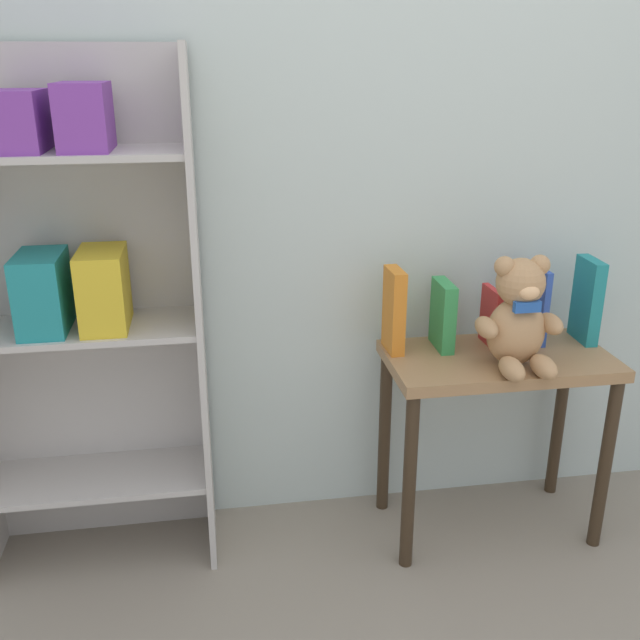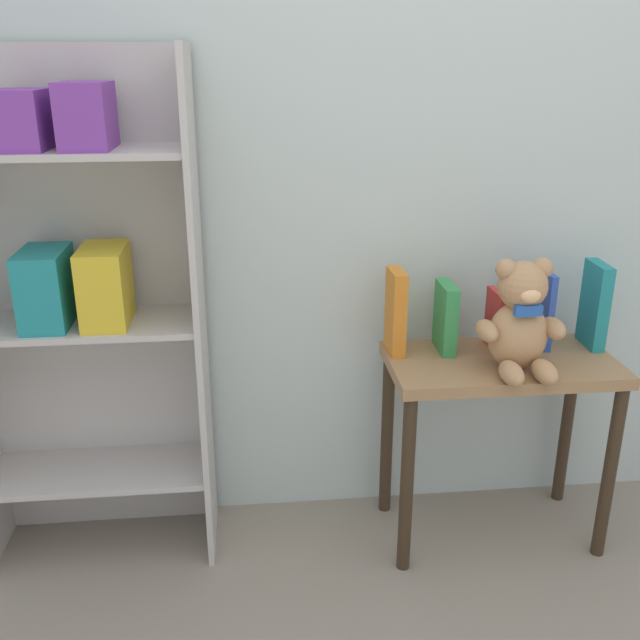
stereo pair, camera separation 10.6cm
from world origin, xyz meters
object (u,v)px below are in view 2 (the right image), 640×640
object	(u,v)px
book_standing_orange	(396,312)
teddy_bear	(521,321)
display_table	(499,391)
book_standing_green	(446,317)
book_standing_blue	(543,309)
book_standing_red	(495,320)
bookshelf_side	(81,290)
book_standing_teal	(595,305)

from	to	relation	value
book_standing_orange	teddy_bear	bearing A→B (deg)	-29.72
display_table	book_standing_green	size ratio (longest dim) A/B	3.22
teddy_bear	book_standing_blue	bearing A→B (deg)	51.30
teddy_bear	book_standing_red	bearing A→B (deg)	94.18
teddy_bear	book_standing_red	size ratio (longest dim) A/B	1.79
bookshelf_side	display_table	xyz separation A→B (m)	(1.23, -0.09, -0.34)
display_table	book_standing_orange	size ratio (longest dim) A/B	2.63
book_standing_red	display_table	bearing A→B (deg)	-91.52
book_standing_red	bookshelf_side	bearing A→B (deg)	178.19
bookshelf_side	book_standing_green	bearing A→B (deg)	-0.24
teddy_bear	book_standing_orange	distance (m)	0.37
book_standing_green	book_standing_blue	bearing A→B (deg)	2.37
bookshelf_side	book_standing_teal	xyz separation A→B (m)	(1.54, -0.02, -0.10)
book_standing_teal	book_standing_red	bearing A→B (deg)	-179.35
book_standing_red	book_standing_teal	world-z (taller)	book_standing_teal
book_standing_red	book_standing_teal	distance (m)	0.31
book_standing_teal	book_standing_orange	bearing A→B (deg)	-178.70
book_standing_red	book_standing_blue	distance (m)	0.16
teddy_bear	book_standing_green	world-z (taller)	teddy_bear
book_standing_orange	book_standing_green	distance (m)	0.16
bookshelf_side	book_standing_orange	world-z (taller)	bookshelf_side
book_standing_red	book_standing_teal	size ratio (longest dim) A/B	0.69
book_standing_orange	book_standing_teal	xyz separation A→B (m)	(0.62, -0.01, 0.00)
display_table	book_standing_blue	bearing A→B (deg)	32.13
display_table	book_standing_teal	size ratio (longest dim) A/B	2.56
bookshelf_side	teddy_bear	world-z (taller)	bookshelf_side
display_table	book_standing_teal	distance (m)	0.40
book_standing_orange	book_standing_green	xyz separation A→B (m)	(0.16, -0.00, -0.02)
display_table	book_standing_blue	distance (m)	0.29
display_table	book_standing_green	bearing A→B (deg)	150.18
book_standing_green	book_standing_teal	size ratio (longest dim) A/B	0.79
book_standing_orange	bookshelf_side	bearing A→B (deg)	178.03
book_standing_orange	book_standing_red	distance (m)	0.31
display_table	teddy_bear	bearing A→B (deg)	-81.36
bookshelf_side	book_standing_blue	world-z (taller)	bookshelf_side
book_standing_orange	display_table	bearing A→B (deg)	-17.99
book_standing_green	book_standing_blue	size ratio (longest dim) A/B	0.88
display_table	book_standing_orange	xyz separation A→B (m)	(-0.31, 0.09, 0.24)
teddy_bear	book_standing_green	xyz separation A→B (m)	(-0.17, 0.17, -0.04)
book_standing_green	book_standing_teal	bearing A→B (deg)	-0.66
display_table	book_standing_green	xyz separation A→B (m)	(-0.16, 0.09, 0.21)
teddy_bear	book_standing_blue	world-z (taller)	teddy_bear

